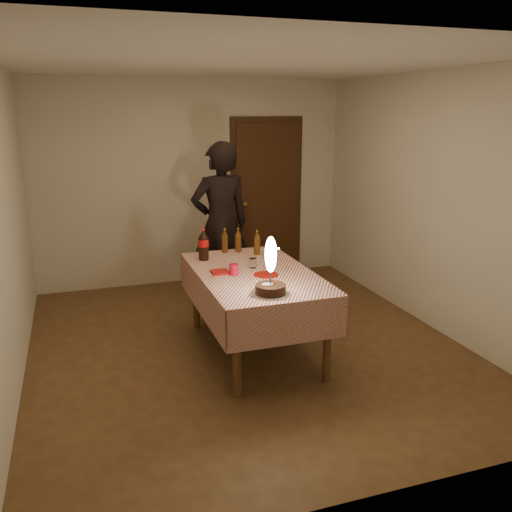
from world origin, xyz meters
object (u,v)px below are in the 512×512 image
(birthday_cake, at_px, (271,278))
(clear_cup, at_px, (253,263))
(red_cup, at_px, (234,270))
(amber_bottle_right, at_px, (257,243))
(amber_bottle_left, at_px, (225,241))
(dining_table, at_px, (254,283))
(red_plate, at_px, (266,275))
(amber_bottle_mid, at_px, (238,241))
(photographer, at_px, (221,225))
(cola_bottle, at_px, (203,245))

(birthday_cake, relative_size, clear_cup, 5.28)
(red_cup, height_order, amber_bottle_right, amber_bottle_right)
(red_cup, xyz_separation_m, amber_bottle_left, (0.14, 0.78, 0.07))
(birthday_cake, bearing_deg, amber_bottle_right, 76.29)
(dining_table, xyz_separation_m, amber_bottle_left, (-0.07, 0.75, 0.22))
(red_plate, relative_size, amber_bottle_mid, 0.86)
(amber_bottle_right, height_order, photographer, photographer)
(birthday_cake, xyz_separation_m, red_plate, (0.14, 0.49, -0.13))
(birthday_cake, xyz_separation_m, red_cup, (-0.13, 0.59, -0.08))
(cola_bottle, height_order, amber_bottle_right, cola_bottle)
(amber_bottle_right, bearing_deg, red_cup, -125.21)
(birthday_cake, bearing_deg, amber_bottle_mid, 84.09)
(amber_bottle_left, height_order, photographer, photographer)
(red_plate, xyz_separation_m, red_cup, (-0.27, 0.10, 0.05))
(birthday_cake, bearing_deg, red_plate, 74.34)
(red_plate, bearing_deg, red_cup, 160.22)
(clear_cup, xyz_separation_m, cola_bottle, (-0.37, 0.41, 0.11))
(cola_bottle, distance_m, amber_bottle_left, 0.34)
(red_cup, xyz_separation_m, cola_bottle, (-0.14, 0.58, 0.10))
(amber_bottle_mid, xyz_separation_m, photographer, (-0.01, 0.65, 0.04))
(red_plate, height_order, photographer, photographer)
(amber_bottle_right, bearing_deg, photographer, 101.14)
(birthday_cake, relative_size, amber_bottle_mid, 1.86)
(red_cup, relative_size, amber_bottle_mid, 0.39)
(amber_bottle_mid, bearing_deg, amber_bottle_right, -48.20)
(red_plate, relative_size, amber_bottle_left, 0.86)
(dining_table, bearing_deg, birthday_cake, -96.51)
(clear_cup, height_order, photographer, photographer)
(dining_table, height_order, red_plate, red_plate)
(dining_table, relative_size, amber_bottle_right, 6.75)
(birthday_cake, height_order, cola_bottle, birthday_cake)
(birthday_cake, xyz_separation_m, amber_bottle_mid, (0.14, 1.36, -0.01))
(dining_table, bearing_deg, amber_bottle_right, 68.85)
(amber_bottle_right, height_order, amber_bottle_mid, same)
(birthday_cake, relative_size, amber_bottle_left, 1.86)
(red_cup, bearing_deg, clear_cup, 34.81)
(photographer, bearing_deg, dining_table, -92.37)
(birthday_cake, bearing_deg, cola_bottle, 102.99)
(birthday_cake, xyz_separation_m, photographer, (0.13, 2.01, 0.02))
(birthday_cake, relative_size, red_plate, 2.16)
(clear_cup, bearing_deg, amber_bottle_left, 98.99)
(amber_bottle_left, xyz_separation_m, amber_bottle_right, (0.29, -0.19, 0.00))
(birthday_cake, distance_m, red_plate, 0.53)
(cola_bottle, bearing_deg, dining_table, -57.96)
(red_cup, relative_size, photographer, 0.05)
(birthday_cake, relative_size, cola_bottle, 1.50)
(birthday_cake, distance_m, clear_cup, 0.77)
(amber_bottle_left, bearing_deg, red_plate, -81.26)
(red_cup, distance_m, cola_bottle, 0.60)
(birthday_cake, height_order, red_cup, birthday_cake)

